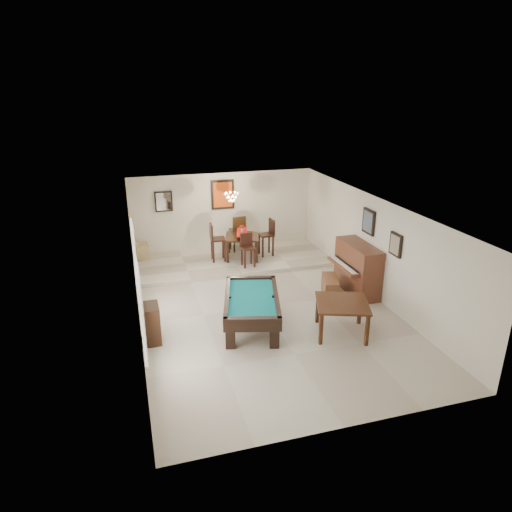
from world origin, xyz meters
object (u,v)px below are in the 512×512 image
square_table (341,318)px  dining_chair_south (248,250)px  dining_chair_east (266,238)px  upright_piano (352,269)px  dining_chair_north (237,233)px  piano_bench (330,287)px  dining_table (242,245)px  pool_table (252,312)px  apothecary_chest (151,324)px  dining_chair_west (218,242)px  chandelier (232,194)px  corner_bench (142,251)px  flower_vase (242,228)px

square_table → dining_chair_south: bearing=103.1°
square_table → dining_chair_east: (-0.18, 5.00, 0.32)m
upright_piano → dining_chair_east: upright_piano is taller
dining_chair_north → piano_bench: bearing=104.8°
piano_bench → dining_table: dining_table is taller
dining_chair_east → square_table: bearing=-1.6°
pool_table → apothecary_chest: 2.25m
dining_chair_west → dining_chair_north: bearing=-43.9°
upright_piano → dining_chair_south: 3.20m
piano_bench → dining_chair_east: bearing=103.9°
square_table → dining_chair_south: dining_chair_south is taller
pool_table → dining_chair_south: size_ratio=2.22×
apothecary_chest → dining_chair_east: bearing=46.9°
chandelier → apothecary_chest: bearing=-124.2°
dining_chair_north → dining_chair_west: 1.09m
piano_bench → upright_piano: bearing=5.1°
dining_chair_east → dining_chair_west: bearing=-91.9°
piano_bench → dining_chair_east: size_ratio=0.79×
pool_table → chandelier: 4.49m
piano_bench → chandelier: bearing=121.6°
dining_chair_south → dining_chair_north: bearing=85.1°
corner_bench → chandelier: size_ratio=0.86×
upright_piano → dining_chair_south: bearing=134.0°
chandelier → corner_bench: bearing=162.4°
pool_table → square_table: (1.82, -0.86, 0.01)m
dining_chair_west → chandelier: bearing=-90.6°
upright_piano → square_table: bearing=-122.9°
dining_chair_south → chandelier: size_ratio=1.66×
upright_piano → dining_chair_south: (-2.22, 2.30, -0.05)m
piano_bench → apothecary_chest: apothecary_chest is taller
pool_table → apothecary_chest: apothecary_chest is taller
dining_chair_north → dining_chair_east: dining_chair_north is taller
square_table → pool_table: bearing=154.8°
dining_chair_north → chandelier: size_ratio=1.98×
dining_chair_south → apothecary_chest: bearing=-135.7°
square_table → apothecary_chest: apothecary_chest is taller
upright_piano → dining_chair_south: upright_piano is taller
piano_bench → dining_chair_east: dining_chair_east is taller
square_table → upright_piano: upright_piano is taller
upright_piano → dining_chair_north: 4.37m
dining_chair_north → corner_bench: (-3.07, 0.09, -0.36)m
upright_piano → apothecary_chest: (-5.31, -1.08, -0.24)m
pool_table → dining_chair_north: 4.93m
chandelier → piano_bench: bearing=-58.4°
apothecary_chest → dining_table: (3.10, 4.14, 0.11)m
dining_chair_north → dining_chair_west: size_ratio=1.00×
flower_vase → chandelier: bearing=-171.1°
square_table → upright_piano: (1.24, 1.92, 0.28)m
apothecary_chest → flower_vase: 5.21m
apothecary_chest → flower_vase: size_ratio=3.53×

